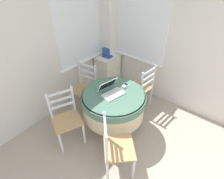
{
  "coord_description": "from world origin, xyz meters",
  "views": [
    {
      "loc": [
        -0.75,
        0.28,
        2.47
      ],
      "look_at": [
        1.12,
        1.77,
        0.68
      ],
      "focal_mm": 28.0,
      "sensor_mm": 36.0,
      "label": 1
    }
  ],
  "objects_px": {
    "round_dining_table": "(113,103)",
    "computer_mouse": "(124,86)",
    "laptop": "(111,91)",
    "cell_phone": "(126,84)",
    "dining_chair_near_right_window": "(141,88)",
    "corner_cabinet": "(108,70)",
    "storage_box": "(108,51)",
    "dining_chair_left_flank": "(66,119)",
    "book_on_cabinet": "(107,56)",
    "dining_chair_near_back_window": "(85,88)",
    "dining_chair_camera_near": "(116,147)"
  },
  "relations": [
    {
      "from": "storage_box",
      "to": "laptop",
      "type": "bearing_deg",
      "value": -138.1
    },
    {
      "from": "cell_phone",
      "to": "dining_chair_near_back_window",
      "type": "distance_m",
      "value": 0.89
    },
    {
      "from": "dining_chair_camera_near",
      "to": "dining_chair_left_flank",
      "type": "distance_m",
      "value": 0.93
    },
    {
      "from": "storage_box",
      "to": "dining_chair_camera_near",
      "type": "bearing_deg",
      "value": -137.71
    },
    {
      "from": "book_on_cabinet",
      "to": "dining_chair_camera_near",
      "type": "bearing_deg",
      "value": -137.34
    },
    {
      "from": "storage_box",
      "to": "dining_chair_near_right_window",
      "type": "bearing_deg",
      "value": -103.98
    },
    {
      "from": "book_on_cabinet",
      "to": "cell_phone",
      "type": "bearing_deg",
      "value": -123.96
    },
    {
      "from": "laptop",
      "to": "dining_chair_camera_near",
      "type": "bearing_deg",
      "value": -137.03
    },
    {
      "from": "laptop",
      "to": "dining_chair_near_right_window",
      "type": "distance_m",
      "value": 0.87
    },
    {
      "from": "laptop",
      "to": "storage_box",
      "type": "relative_size",
      "value": 2.12
    },
    {
      "from": "round_dining_table",
      "to": "corner_cabinet",
      "type": "distance_m",
      "value": 1.4
    },
    {
      "from": "dining_chair_near_back_window",
      "to": "dining_chair_left_flank",
      "type": "height_order",
      "value": "same"
    },
    {
      "from": "dining_chair_near_right_window",
      "to": "corner_cabinet",
      "type": "distance_m",
      "value": 1.05
    },
    {
      "from": "round_dining_table",
      "to": "dining_chair_camera_near",
      "type": "distance_m",
      "value": 0.79
    },
    {
      "from": "computer_mouse",
      "to": "dining_chair_near_back_window",
      "type": "bearing_deg",
      "value": 100.11
    },
    {
      "from": "dining_chair_near_back_window",
      "to": "computer_mouse",
      "type": "bearing_deg",
      "value": -79.89
    },
    {
      "from": "cell_phone",
      "to": "dining_chair_left_flank",
      "type": "distance_m",
      "value": 1.13
    },
    {
      "from": "dining_chair_near_back_window",
      "to": "dining_chair_near_right_window",
      "type": "bearing_deg",
      "value": -51.48
    },
    {
      "from": "dining_chair_camera_near",
      "to": "storage_box",
      "type": "height_order",
      "value": "dining_chair_camera_near"
    },
    {
      "from": "dining_chair_near_right_window",
      "to": "dining_chair_camera_near",
      "type": "relative_size",
      "value": 1.0
    },
    {
      "from": "dining_chair_left_flank",
      "to": "book_on_cabinet",
      "type": "relative_size",
      "value": 4.72
    },
    {
      "from": "dining_chair_left_flank",
      "to": "laptop",
      "type": "bearing_deg",
      "value": -30.42
    },
    {
      "from": "round_dining_table",
      "to": "dining_chair_left_flank",
      "type": "relative_size",
      "value": 1.11
    },
    {
      "from": "computer_mouse",
      "to": "book_on_cabinet",
      "type": "relative_size",
      "value": 0.43
    },
    {
      "from": "dining_chair_near_back_window",
      "to": "dining_chair_camera_near",
      "type": "height_order",
      "value": "same"
    },
    {
      "from": "cell_phone",
      "to": "storage_box",
      "type": "distance_m",
      "value": 1.22
    },
    {
      "from": "storage_box",
      "to": "dining_chair_left_flank",
      "type": "bearing_deg",
      "value": -161.88
    },
    {
      "from": "laptop",
      "to": "book_on_cabinet",
      "type": "distance_m",
      "value": 1.32
    },
    {
      "from": "cell_phone",
      "to": "book_on_cabinet",
      "type": "height_order",
      "value": "cell_phone"
    },
    {
      "from": "dining_chair_near_back_window",
      "to": "book_on_cabinet",
      "type": "height_order",
      "value": "dining_chair_near_back_window"
    },
    {
      "from": "round_dining_table",
      "to": "computer_mouse",
      "type": "xyz_separation_m",
      "value": [
        0.24,
        -0.04,
        0.21
      ]
    },
    {
      "from": "dining_chair_near_right_window",
      "to": "dining_chair_camera_near",
      "type": "height_order",
      "value": "same"
    },
    {
      "from": "dining_chair_near_back_window",
      "to": "cell_phone",
      "type": "bearing_deg",
      "value": -73.59
    },
    {
      "from": "dining_chair_camera_near",
      "to": "dining_chair_left_flank",
      "type": "bearing_deg",
      "value": 94.31
    },
    {
      "from": "dining_chair_near_back_window",
      "to": "corner_cabinet",
      "type": "distance_m",
      "value": 0.93
    },
    {
      "from": "dining_chair_near_right_window",
      "to": "book_on_cabinet",
      "type": "relative_size",
      "value": 4.72
    },
    {
      "from": "corner_cabinet",
      "to": "book_on_cabinet",
      "type": "relative_size",
      "value": 3.73
    },
    {
      "from": "computer_mouse",
      "to": "dining_chair_left_flank",
      "type": "xyz_separation_m",
      "value": [
        -0.9,
        0.46,
        -0.32
      ]
    },
    {
      "from": "cell_phone",
      "to": "dining_chair_left_flank",
      "type": "relative_size",
      "value": 0.13
    },
    {
      "from": "laptop",
      "to": "storage_box",
      "type": "height_order",
      "value": "laptop"
    },
    {
      "from": "computer_mouse",
      "to": "dining_chair_near_right_window",
      "type": "distance_m",
      "value": 0.63
    },
    {
      "from": "dining_chair_near_right_window",
      "to": "corner_cabinet",
      "type": "height_order",
      "value": "dining_chair_near_right_window"
    },
    {
      "from": "laptop",
      "to": "cell_phone",
      "type": "distance_m",
      "value": 0.35
    },
    {
      "from": "dining_chair_near_right_window",
      "to": "dining_chair_left_flank",
      "type": "height_order",
      "value": "same"
    },
    {
      "from": "laptop",
      "to": "dining_chair_camera_near",
      "type": "xyz_separation_m",
      "value": [
        -0.58,
        -0.54,
        -0.34
      ]
    },
    {
      "from": "round_dining_table",
      "to": "laptop",
      "type": "xyz_separation_m",
      "value": [
        -0.01,
        0.04,
        0.24
      ]
    },
    {
      "from": "book_on_cabinet",
      "to": "computer_mouse",
      "type": "bearing_deg",
      "value": -126.85
    },
    {
      "from": "dining_chair_left_flank",
      "to": "book_on_cabinet",
      "type": "xyz_separation_m",
      "value": [
        1.63,
        0.51,
        0.3
      ]
    },
    {
      "from": "dining_chair_left_flank",
      "to": "dining_chair_near_right_window",
      "type": "bearing_deg",
      "value": -18.87
    },
    {
      "from": "dining_chair_camera_near",
      "to": "dining_chair_near_back_window",
      "type": "bearing_deg",
      "value": 62.03
    }
  ]
}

